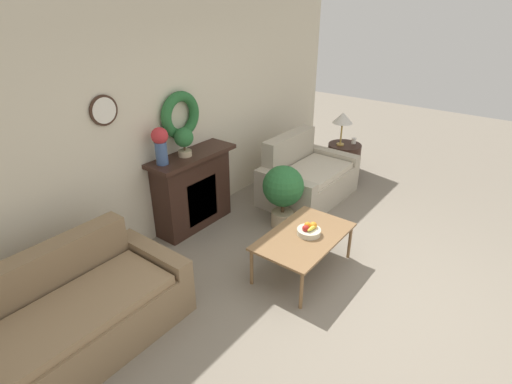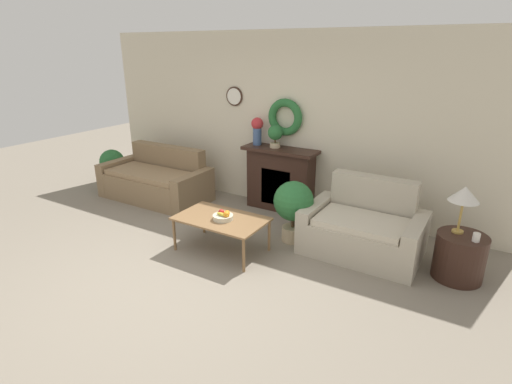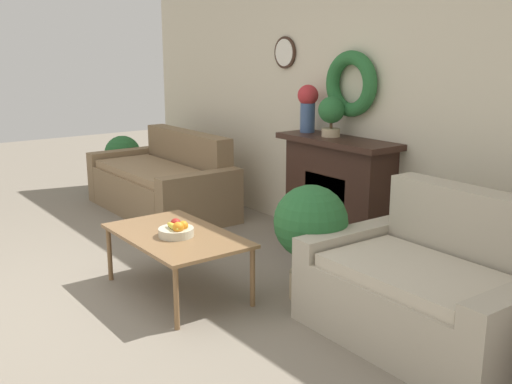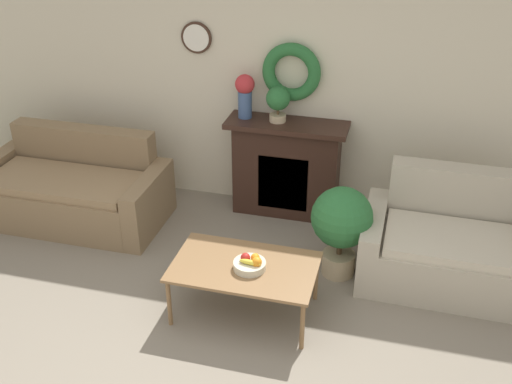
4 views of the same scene
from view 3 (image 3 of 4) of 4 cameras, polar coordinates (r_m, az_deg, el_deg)
name	(u,v)px [view 3 (image 3 of 4)]	position (r m, az deg, el deg)	size (l,w,h in m)	color
ground_plane	(48,320)	(4.27, -19.21, -11.48)	(16.00, 16.00, 0.00)	gray
wall_back	(351,94)	(5.36, 9.08, 9.18)	(6.80, 0.19, 2.70)	beige
fireplace	(338,193)	(5.30, 7.79, -0.14)	(1.18, 0.41, 1.00)	#331E16
couch_left	(163,184)	(6.60, -8.82, 0.78)	(1.85, 0.92, 0.85)	#846B4C
loveseat_right	(429,291)	(3.85, 16.18, -9.05)	(1.43, 0.95, 0.91)	#B2A893
coffee_table	(176,239)	(4.36, -7.59, -4.41)	(1.12, 0.68, 0.45)	olive
fruit_bowl	(177,230)	(4.28, -7.57, -3.63)	(0.25, 0.25, 0.12)	beige
vase_on_mantel_left	(308,105)	(5.49, 4.96, 8.29)	(0.19, 0.19, 0.43)	#3D5684
potted_plant_on_mantel	(331,113)	(5.23, 7.19, 7.49)	(0.23, 0.23, 0.35)	tan
potted_plant_floor_by_couch	(123,157)	(7.61, -12.57, 3.30)	(0.44, 0.44, 0.69)	tan
potted_plant_floor_by_loveseat	(311,229)	(4.21, 5.21, -3.51)	(0.52, 0.52, 0.83)	tan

